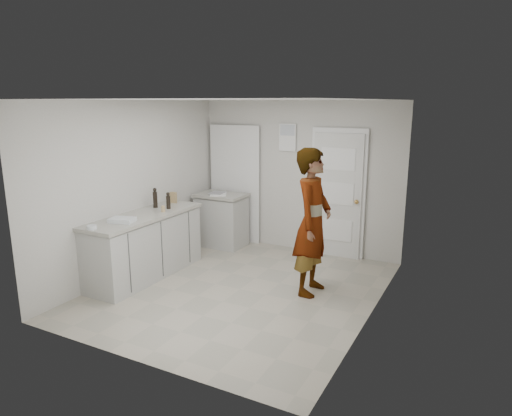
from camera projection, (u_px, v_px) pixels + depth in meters
The scene contains 12 objects.
ground at pixel (240, 289), 6.17m from camera, with size 4.00×4.00×0.00m, color #AEA592.
room_shell at pixel (288, 190), 7.70m from camera, with size 4.00×4.00×4.00m.
main_counter at pixel (145, 248), 6.56m from camera, with size 0.64×1.96×0.93m.
side_counter at pixel (221, 222), 7.98m from camera, with size 0.84×0.61×0.93m.
person at pixel (313, 222), 5.89m from camera, with size 0.70×0.46×1.92m, color silver.
cake_mix_box at pixel (173, 198), 7.15m from camera, with size 0.10×0.05×0.17m, color olive.
spice_jar at pixel (163, 209), 6.57m from camera, with size 0.06×0.06×0.09m, color tan.
oil_cruet_a at pixel (168, 201), 6.75m from camera, with size 0.06×0.06×0.25m.
oil_cruet_b at pixel (155, 198), 6.81m from camera, with size 0.07×0.07×0.30m.
baking_dish at pixel (122, 220), 6.02m from camera, with size 0.36×0.30×0.06m.
egg_bowl at pixel (92, 227), 5.68m from camera, with size 0.12×0.12×0.05m.
papers at pixel (218, 194), 7.81m from camera, with size 0.27×0.35×0.01m, color white.
Camera 1 is at (2.86, -5.00, 2.47)m, focal length 32.00 mm.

